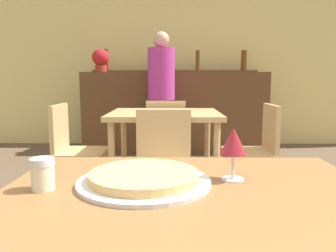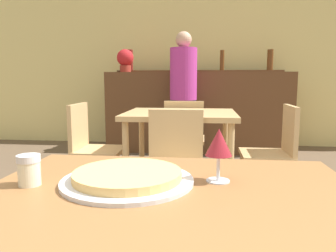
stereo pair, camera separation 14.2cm
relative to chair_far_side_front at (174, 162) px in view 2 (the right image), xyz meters
The scene contains 14 objects.
wall_back 3.25m from the chair_far_side_front, 88.09° to the left, with size 8.00×0.05×2.80m.
dining_table_near 1.31m from the chair_far_side_front, 85.41° to the right, with size 1.04×0.77×0.73m.
dining_table_far 0.58m from the chair_far_side_front, 90.00° to the left, with size 0.90×0.75×0.77m.
bar_counter 2.61m from the chair_far_side_front, 87.72° to the left, with size 2.60×0.56×1.14m.
bar_back_shelf 2.84m from the chair_far_side_front, 87.67° to the left, with size 2.39×0.24×0.34m.
chair_far_side_front is the anchor object (origin of this frame).
chair_far_side_back 1.10m from the chair_far_side_front, 90.00° to the left, with size 0.40×0.40×0.83m.
chair_far_side_left 0.95m from the chair_far_side_front, 144.71° to the left, with size 0.40×0.40×0.83m.
chair_far_side_right 0.95m from the chair_far_side_front, 35.29° to the left, with size 0.40×0.40×0.83m.
pizza_tray 1.26m from the chair_far_side_front, 91.21° to the right, with size 0.39×0.39×0.04m.
cheese_shaker 1.35m from the chair_far_side_front, 103.13° to the right, with size 0.07×0.07×0.09m.
person_standing 2.07m from the chair_far_side_front, 92.04° to the left, with size 0.34×0.34×1.62m.
wine_glass 1.27m from the chair_far_side_front, 78.67° to the right, with size 0.08×0.08×0.16m.
potted_plant 2.85m from the chair_far_side_front, 110.32° to the left, with size 0.24×0.24×0.33m.
Camera 2 is at (0.09, -0.85, 1.03)m, focal length 35.00 mm.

